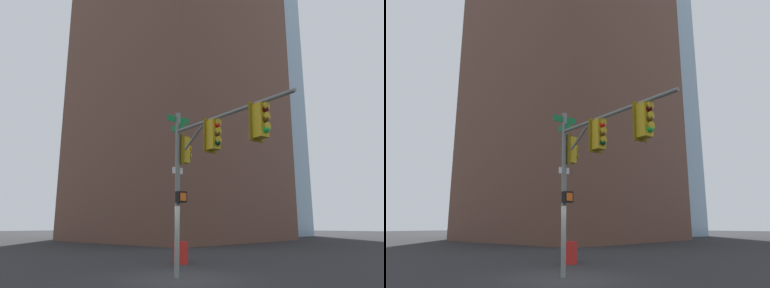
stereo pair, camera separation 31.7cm
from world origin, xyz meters
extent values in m
plane|color=#262628|center=(0.00, 0.00, 0.00)|extent=(200.00, 200.00, 0.00)
cylinder|color=slate|center=(0.11, 0.22, 3.02)|extent=(0.18, 0.18, 6.05)
cylinder|color=slate|center=(-0.44, -2.45, 5.33)|extent=(1.21, 5.37, 0.12)
cylinder|color=slate|center=(-0.09, -0.74, 4.88)|extent=(0.29, 1.03, 0.75)
cube|color=#0F6B33|center=(0.11, 0.22, 5.80)|extent=(0.99, 0.23, 0.24)
cube|color=#0F6B33|center=(0.11, 0.22, 5.50)|extent=(0.20, 0.82, 0.24)
cube|color=white|center=(0.11, 0.22, 3.81)|extent=(0.45, 0.12, 0.24)
cube|color=gold|center=(-0.31, -1.83, 4.77)|extent=(0.40, 0.40, 1.00)
cube|color=#775E0F|center=(-0.27, -1.65, 4.77)|extent=(0.54, 0.15, 1.16)
sphere|color=red|center=(-0.35, -2.03, 5.07)|extent=(0.20, 0.20, 0.20)
cylinder|color=gold|center=(-0.37, -2.10, 5.16)|extent=(0.23, 0.09, 0.23)
sphere|color=#4C330A|center=(-0.35, -2.03, 4.77)|extent=(0.20, 0.20, 0.20)
cylinder|color=gold|center=(-0.37, -2.10, 4.86)|extent=(0.23, 0.09, 0.23)
sphere|color=#0A3819|center=(-0.35, -2.03, 4.47)|extent=(0.20, 0.20, 0.20)
cylinder|color=gold|center=(-0.37, -2.10, 4.56)|extent=(0.23, 0.09, 0.23)
cube|color=gold|center=(-0.73, -3.89, 4.77)|extent=(0.40, 0.40, 1.00)
cube|color=#775E0F|center=(-0.69, -3.70, 4.77)|extent=(0.54, 0.15, 1.16)
sphere|color=#470A07|center=(-0.77, -4.09, 5.07)|extent=(0.20, 0.20, 0.20)
cylinder|color=gold|center=(-0.79, -4.15, 5.16)|extent=(0.23, 0.09, 0.23)
sphere|color=#4C330A|center=(-0.77, -4.09, 4.77)|extent=(0.20, 0.20, 0.20)
cylinder|color=gold|center=(-0.79, -4.15, 4.86)|extent=(0.23, 0.09, 0.23)
sphere|color=green|center=(-0.77, -4.09, 4.47)|extent=(0.20, 0.20, 0.20)
cylinder|color=gold|center=(-0.79, -4.15, 4.56)|extent=(0.23, 0.09, 0.23)
cube|color=gold|center=(0.39, 0.17, 4.63)|extent=(0.40, 0.40, 1.00)
cube|color=#775E0F|center=(0.21, 0.20, 4.63)|extent=(0.15, 0.54, 1.16)
sphere|color=#470A07|center=(0.59, 0.12, 4.93)|extent=(0.20, 0.20, 0.20)
cylinder|color=gold|center=(0.66, 0.11, 5.02)|extent=(0.09, 0.23, 0.23)
sphere|color=#F29E0C|center=(0.59, 0.12, 4.63)|extent=(0.20, 0.20, 0.20)
cylinder|color=gold|center=(0.66, 0.11, 4.72)|extent=(0.09, 0.23, 0.23)
sphere|color=#0A3819|center=(0.59, 0.12, 4.33)|extent=(0.20, 0.20, 0.20)
cylinder|color=gold|center=(0.66, 0.11, 4.42)|extent=(0.09, 0.23, 0.23)
cube|color=black|center=(0.06, -0.01, 2.82)|extent=(0.40, 0.32, 0.40)
cube|color=#EA5914|center=(0.03, -0.15, 2.82)|extent=(0.25, 0.07, 0.28)
cylinder|color=red|center=(4.54, 3.91, 0.33)|extent=(0.22, 0.22, 0.65)
sphere|color=red|center=(4.54, 3.91, 0.74)|extent=(0.26, 0.26, 0.26)
cylinder|color=red|center=(4.70, 3.91, 0.36)|extent=(0.10, 0.09, 0.09)
cube|color=red|center=(3.44, 3.18, 0.53)|extent=(0.51, 0.62, 1.05)
cube|color=brown|center=(22.29, 21.24, 19.08)|extent=(20.83, 20.15, 38.16)
cube|color=#845B47|center=(29.19, 34.57, 23.14)|extent=(16.36, 14.55, 46.27)
camera|label=1|loc=(-9.56, -9.08, 1.85)|focal=33.82mm
camera|label=2|loc=(-9.35, -9.31, 1.85)|focal=33.82mm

